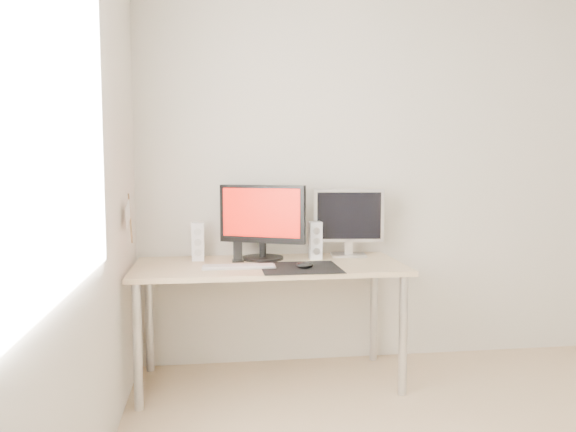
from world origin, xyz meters
TOP-DOWN VIEW (x-y plane):
  - wall_back at (0.00, 1.75)m, footprint 3.50×0.00m
  - wall_left at (-1.75, 0.00)m, footprint 0.00×3.50m
  - window_pane at (-1.74, 0.00)m, footprint 0.00×1.30m
  - mousepad at (-0.77, 1.22)m, footprint 0.45×0.40m
  - mouse at (-0.75, 1.19)m, footprint 0.10×0.06m
  - desk at (-0.93, 1.38)m, footprint 1.60×0.70m
  - main_monitor at (-0.96, 1.54)m, footprint 0.52×0.35m
  - second_monitor at (-0.39, 1.59)m, footprint 0.45×0.18m
  - speaker_left at (-1.35, 1.57)m, footprint 0.07×0.09m
  - speaker_right at (-0.62, 1.52)m, footprint 0.07×0.09m
  - keyboard at (-1.11, 1.27)m, footprint 0.42×0.13m
  - phone_dock at (-1.11, 1.47)m, footprint 0.07×0.06m
  - pennant at (-1.72, 1.24)m, footprint 0.01×0.23m

SIDE VIEW (x-z plane):
  - desk at x=-0.93m, z-range 0.29..1.02m
  - mousepad at x=-0.77m, z-range 0.73..0.73m
  - keyboard at x=-1.11m, z-range 0.73..0.75m
  - mouse at x=-0.75m, z-range 0.73..0.77m
  - phone_dock at x=-1.11m, z-range 0.71..0.83m
  - speaker_left at x=-1.35m, z-range 0.73..0.97m
  - speaker_right at x=-0.62m, z-range 0.73..0.97m
  - second_monitor at x=-0.39m, z-range 0.75..1.19m
  - main_monitor at x=-0.96m, z-range 0.75..1.22m
  - pennant at x=-1.72m, z-range 0.90..1.19m
  - wall_back at x=0.00m, z-range -0.50..3.00m
  - wall_left at x=-1.75m, z-range -0.50..3.00m
  - window_pane at x=-1.74m, z-range 0.85..2.15m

